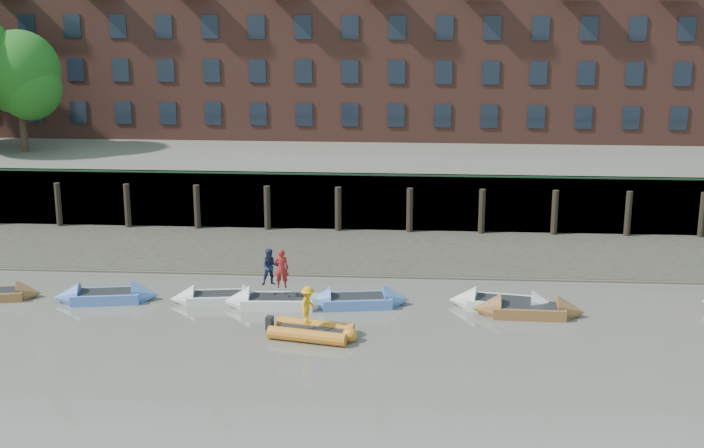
# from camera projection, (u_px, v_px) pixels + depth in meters

# --- Properties ---
(ground) EXTENTS (220.00, 220.00, 0.00)m
(ground) POSITION_uv_depth(u_px,v_px,m) (347.00, 405.00, 34.09)
(ground) COLOR #666057
(ground) RESTS_ON ground
(foreshore) EXTENTS (110.00, 8.00, 0.50)m
(foreshore) POSITION_uv_depth(u_px,v_px,m) (371.00, 252.00, 51.40)
(foreshore) COLOR #3D382F
(foreshore) RESTS_ON ground
(mud_band) EXTENTS (110.00, 1.60, 0.10)m
(mud_band) POSITION_uv_depth(u_px,v_px,m) (368.00, 273.00, 48.13)
(mud_band) COLOR #4C4336
(mud_band) RESTS_ON ground
(river_wall) EXTENTS (110.00, 1.23, 3.30)m
(river_wall) POSITION_uv_depth(u_px,v_px,m) (374.00, 202.00, 55.18)
(river_wall) COLOR #2D2A26
(river_wall) RESTS_ON ground
(bank_terrace) EXTENTS (110.00, 28.00, 3.20)m
(bank_terrace) POSITION_uv_depth(u_px,v_px,m) (382.00, 154.00, 68.27)
(bank_terrace) COLOR #5E594D
(bank_terrace) RESTS_ON ground
(rowboat_1) EXTENTS (4.84, 2.07, 1.36)m
(rowboat_1) POSITION_uv_depth(u_px,v_px,m) (106.00, 296.00, 44.13)
(rowboat_1) COLOR #4C6FBA
(rowboat_1) RESTS_ON ground
(rowboat_2) EXTENTS (4.45, 1.82, 1.25)m
(rowboat_2) POSITION_uv_depth(u_px,v_px,m) (219.00, 298.00, 43.97)
(rowboat_2) COLOR silver
(rowboat_2) RESTS_ON ground
(rowboat_3) EXTENTS (4.96, 1.64, 1.42)m
(rowboat_3) POSITION_uv_depth(u_px,v_px,m) (278.00, 302.00, 43.41)
(rowboat_3) COLOR silver
(rowboat_3) RESTS_ON ground
(rowboat_4) EXTENTS (4.89, 2.04, 1.38)m
(rowboat_4) POSITION_uv_depth(u_px,v_px,m) (357.00, 301.00, 43.53)
(rowboat_4) COLOR #4C6FBA
(rowboat_4) RESTS_ON ground
(rowboat_5) EXTENTS (5.01, 2.19, 1.40)m
(rowboat_5) POSITION_uv_depth(u_px,v_px,m) (503.00, 304.00, 43.17)
(rowboat_5) COLOR silver
(rowboat_5) RESTS_ON ground
(rowboat_6) EXTENTS (4.89, 1.56, 1.41)m
(rowboat_6) POSITION_uv_depth(u_px,v_px,m) (528.00, 310.00, 42.37)
(rowboat_6) COLOR brown
(rowboat_6) RESTS_ON ground
(rib_tender) EXTENTS (3.68, 2.34, 0.62)m
(rib_tender) POSITION_uv_depth(u_px,v_px,m) (315.00, 331.00, 39.96)
(rib_tender) COLOR orange
(rib_tender) RESTS_ON ground
(person_rower_a) EXTENTS (0.70, 0.50, 1.77)m
(person_rower_a) POSITION_uv_depth(u_px,v_px,m) (281.00, 268.00, 42.89)
(person_rower_a) COLOR maroon
(person_rower_a) RESTS_ON rowboat_3
(person_rower_b) EXTENTS (0.94, 0.82, 1.67)m
(person_rower_b) POSITION_uv_depth(u_px,v_px,m) (270.00, 267.00, 43.22)
(person_rower_b) COLOR #19233F
(person_rower_b) RESTS_ON rowboat_3
(person_rib_crew) EXTENTS (0.85, 1.16, 1.60)m
(person_rib_crew) POSITION_uv_depth(u_px,v_px,m) (308.00, 305.00, 39.72)
(person_rib_crew) COLOR orange
(person_rib_crew) RESTS_ON rib_tender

